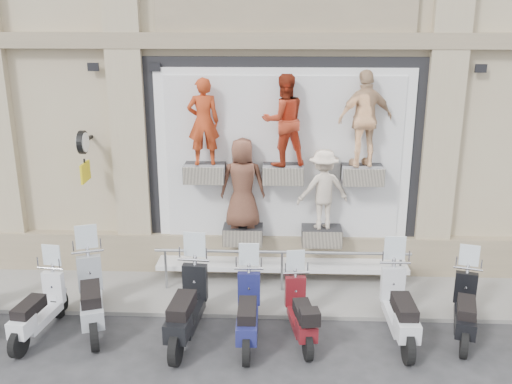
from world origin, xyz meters
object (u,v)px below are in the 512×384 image
clock_sign_bracket (84,150)px  scooter_c (90,284)px  scooter_e (248,300)px  scooter_h (467,298)px  scooter_b (37,298)px  guard_rail (282,273)px  scooter_f (301,302)px  scooter_d (186,294)px  scooter_g (401,296)px

clock_sign_bracket → scooter_c: size_ratio=0.49×
scooter_e → scooter_h: scooter_e is taller
scooter_b → scooter_c: bearing=28.7°
guard_rail → scooter_e: bearing=-108.5°
scooter_e → guard_rail: bearing=70.5°
scooter_c → scooter_f: (3.66, -0.23, -0.15)m
guard_rail → clock_sign_bracket: bearing=173.2°
clock_sign_bracket → scooter_d: size_ratio=0.49×
scooter_c → scooter_b: bearing=-178.3°
guard_rail → scooter_h: size_ratio=2.80×
clock_sign_bracket → scooter_f: bearing=-26.3°
scooter_e → scooter_f: (0.89, 0.11, -0.07)m
guard_rail → scooter_c: bearing=-157.5°
scooter_f → scooter_d: bearing=173.5°
guard_rail → scooter_e: size_ratio=2.68×
guard_rail → scooter_b: (-4.17, -1.70, 0.26)m
scooter_b → scooter_h: size_ratio=0.99×
scooter_d → scooter_h: 4.74m
guard_rail → clock_sign_bracket: (-3.90, 0.47, 2.34)m
scooter_f → scooter_h: bearing=-5.3°
clock_sign_bracket → scooter_h: clock_sign_bracket is taller
scooter_c → scooter_g: scooter_c is taller
scooter_c → clock_sign_bracket: bearing=87.5°
scooter_c → scooter_d: 1.76m
scooter_e → scooter_h: 3.71m
scooter_d → scooter_e: 1.04m
guard_rail → scooter_d: bearing=-133.4°
scooter_d → scooter_f: (1.93, 0.09, -0.15)m
guard_rail → scooter_c: (-3.35, -1.39, 0.38)m
guard_rail → clock_sign_bracket: clock_sign_bracket is taller
guard_rail → scooter_e: (-0.58, -1.72, 0.30)m
scooter_b → scooter_g: bearing=9.4°
guard_rail → scooter_b: size_ratio=2.83×
scooter_e → scooter_h: bearing=3.5°
scooter_e → scooter_g: scooter_g is taller
scooter_b → scooter_g: size_ratio=0.90×
clock_sign_bracket → scooter_d: (2.29, -2.17, -1.96)m
clock_sign_bracket → scooter_f: clock_sign_bracket is taller
scooter_h → scooter_g: bearing=-158.4°
scooter_f → guard_rail: bearing=92.0°
scooter_d → scooter_f: scooter_d is taller
guard_rail → scooter_g: scooter_g is taller
clock_sign_bracket → scooter_g: size_ratio=0.51×
scooter_g → scooter_h: bearing=4.4°
guard_rail → scooter_f: bearing=-79.0°
scooter_e → clock_sign_bracket: bearing=145.6°
clock_sign_bracket → scooter_e: size_ratio=0.54×
scooter_b → scooter_e: 3.59m
clock_sign_bracket → scooter_d: clock_sign_bracket is taller
scooter_c → scooter_f: 3.67m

